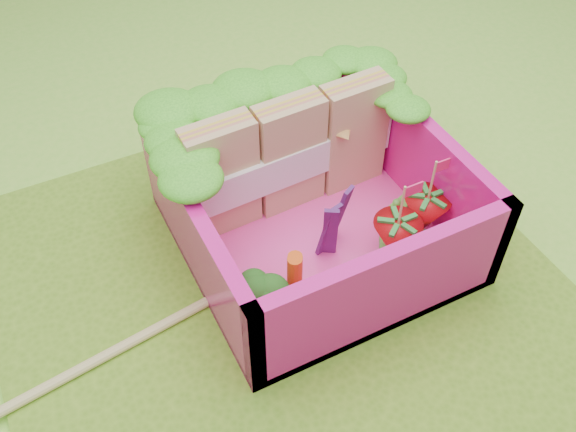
# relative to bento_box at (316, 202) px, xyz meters

# --- Properties ---
(ground) EXTENTS (14.00, 14.00, 0.00)m
(ground) POSITION_rel_bento_box_xyz_m (-0.30, -0.22, -0.31)
(ground) COLOR #83D93D
(ground) RESTS_ON ground
(placemat) EXTENTS (2.60, 2.60, 0.03)m
(placemat) POSITION_rel_bento_box_xyz_m (-0.30, -0.22, -0.29)
(placemat) COLOR #609421
(placemat) RESTS_ON ground
(bento_floor) EXTENTS (1.30, 1.30, 0.05)m
(bento_floor) POSITION_rel_bento_box_xyz_m (0.00, 0.00, -0.25)
(bento_floor) COLOR #FF41A7
(bento_floor) RESTS_ON placemat
(bento_box) EXTENTS (1.30, 1.30, 0.55)m
(bento_box) POSITION_rel_bento_box_xyz_m (0.00, 0.00, 0.00)
(bento_box) COLOR #DE1285
(bento_box) RESTS_ON placemat
(lettuce_ruffle) EXTENTS (1.43, 0.77, 0.11)m
(lettuce_ruffle) POSITION_rel_bento_box_xyz_m (-0.00, 0.45, 0.33)
(lettuce_ruffle) COLOR #30971B
(lettuce_ruffle) RESTS_ON bento_box
(sandwich_stack) EXTENTS (1.14, 0.22, 0.63)m
(sandwich_stack) POSITION_rel_bento_box_xyz_m (0.01, 0.28, 0.08)
(sandwich_stack) COLOR tan
(sandwich_stack) RESTS_ON bento_floor
(broccoli) EXTENTS (0.31, 0.31, 0.26)m
(broccoli) POSITION_rel_bento_box_xyz_m (-0.46, -0.32, -0.04)
(broccoli) COLOR #589347
(broccoli) RESTS_ON bento_floor
(carrot_sticks) EXTENTS (0.09, 0.11, 0.29)m
(carrot_sticks) POSITION_rel_bento_box_xyz_m (-0.27, -0.30, -0.09)
(carrot_sticks) COLOR #ED5513
(carrot_sticks) RESTS_ON bento_floor
(purple_wedges) EXTENTS (0.17, 0.13, 0.38)m
(purple_wedges) POSITION_rel_bento_box_xyz_m (0.02, -0.14, -0.04)
(purple_wedges) COLOR #4A1855
(purple_wedges) RESTS_ON bento_floor
(strawberry_left) EXTENTS (0.24, 0.24, 0.48)m
(strawberry_left) POSITION_rel_bento_box_xyz_m (0.27, -0.31, -0.10)
(strawberry_left) COLOR red
(strawberry_left) RESTS_ON bento_floor
(strawberry_right) EXTENTS (0.23, 0.23, 0.47)m
(strawberry_right) POSITION_rel_bento_box_xyz_m (0.50, -0.23, -0.10)
(strawberry_right) COLOR red
(strawberry_right) RESTS_ON bento_floor
(snap_peas) EXTENTS (0.56, 0.52, 0.05)m
(snap_peas) POSITION_rel_bento_box_xyz_m (0.41, -0.24, -0.20)
(snap_peas) COLOR #59C03C
(snap_peas) RESTS_ON bento_floor
(chopsticks) EXTENTS (1.99, 0.32, 0.04)m
(chopsticks) POSITION_rel_bento_box_xyz_m (-1.43, -0.24, -0.25)
(chopsticks) COLOR #DCC779
(chopsticks) RESTS_ON placemat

